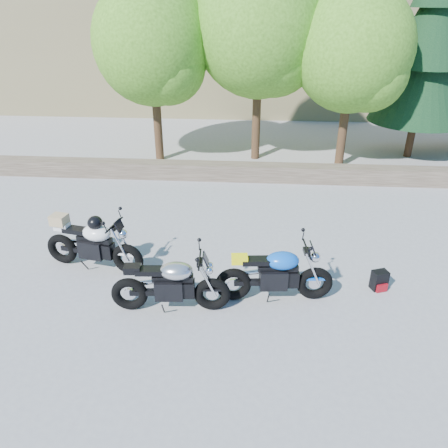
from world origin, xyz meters
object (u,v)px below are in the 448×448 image
at_px(backpack, 379,281).
at_px(white_bike, 92,243).
at_px(blue_bike, 275,275).
at_px(silver_bike, 171,285).

bearing_deg(backpack, white_bike, 156.73).
height_order(white_bike, blue_bike, white_bike).
height_order(white_bike, backpack, white_bike).
xyz_separation_m(white_bike, blue_bike, (3.67, -0.79, -0.06)).
xyz_separation_m(silver_bike, blue_bike, (1.83, 0.44, 0.01)).
height_order(silver_bike, backpack, silver_bike).
relative_size(white_bike, blue_bike, 1.00).
bearing_deg(blue_bike, white_bike, 162.37).
xyz_separation_m(white_bike, backpack, (5.68, -0.32, -0.40)).
relative_size(silver_bike, blue_bike, 0.98).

